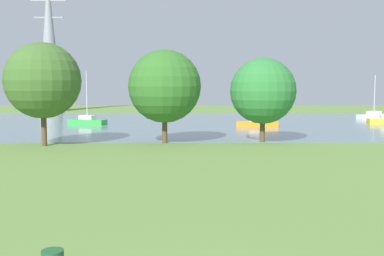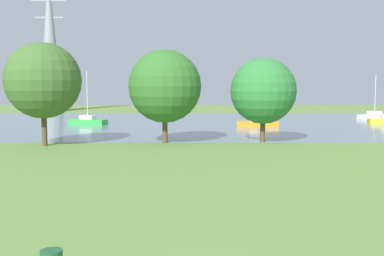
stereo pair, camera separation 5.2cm
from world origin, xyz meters
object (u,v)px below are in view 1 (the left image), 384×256
tree_west_far (164,86)px  sailboat_white (374,116)px  sailboat_green (87,121)px  tree_mid_shore (263,91)px  sailboat_orange (257,123)px  tree_east_far (43,81)px  electricity_pylon (49,43)px

tree_west_far → sailboat_white: bearing=43.8°
sailboat_green → tree_mid_shore: tree_mid_shore is taller
tree_mid_shore → tree_west_far: bearing=-176.1°
sailboat_orange → tree_east_far: 26.24m
sailboat_green → tree_west_far: tree_west_far is taller
sailboat_orange → tree_west_far: 18.54m
tree_east_far → tree_west_far: (9.62, 1.74, -0.47)m
sailboat_green → tree_mid_shore: (18.81, -17.80, 3.91)m
sailboat_white → sailboat_orange: 22.22m
sailboat_white → tree_east_far: bearing=-142.7°
sailboat_green → tree_west_far: 21.58m
electricity_pylon → tree_mid_shore: bearing=-55.8°
sailboat_orange → electricity_pylon: (-33.23, 31.96, 12.01)m
tree_east_far → tree_mid_shore: bearing=7.3°
tree_east_far → electricity_pylon: bearing=105.6°
sailboat_white → tree_mid_shore: tree_mid_shore is taller
tree_east_far → tree_west_far: 9.79m
tree_east_far → tree_west_far: bearing=10.2°
sailboat_green → tree_mid_shore: size_ratio=0.91×
sailboat_orange → tree_west_far: (-10.01, -15.00, 4.32)m
sailboat_orange → electricity_pylon: size_ratio=0.23×
sailboat_white → tree_east_far: size_ratio=0.75×
tree_west_far → sailboat_orange: bearing=56.3°
tree_east_far → electricity_pylon: 51.07m
sailboat_white → tree_mid_shore: size_ratio=0.86×
sailboat_orange → tree_east_far: bearing=-139.5°
sailboat_white → sailboat_orange: size_ratio=1.10×
sailboat_orange → sailboat_green: bearing=170.6°
sailboat_white → sailboat_orange: sailboat_white is taller
tree_mid_shore → sailboat_orange: bearing=83.4°
sailboat_orange → tree_mid_shore: tree_mid_shore is taller
tree_east_far → tree_mid_shore: size_ratio=1.15×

